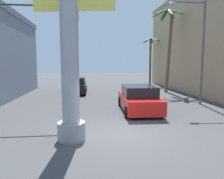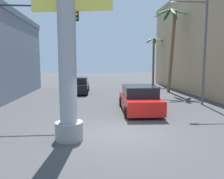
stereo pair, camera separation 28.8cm
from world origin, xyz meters
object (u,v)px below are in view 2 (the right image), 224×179
at_px(street_lamp, 199,42).
at_px(neon_sign_pole, 66,5).
at_px(palm_tree_mid_right, 172,36).
at_px(palm_tree_far_right, 154,54).
at_px(car_lead, 139,99).
at_px(traffic_light_mast, 23,37).
at_px(car_far, 79,86).

bearing_deg(street_lamp, neon_sign_pole, -141.97).
relative_size(palm_tree_mid_right, palm_tree_far_right, 1.32).
xyz_separation_m(car_lead, palm_tree_far_right, (5.33, 15.88, 3.35)).
bearing_deg(car_lead, street_lamp, 20.42).
height_order(car_lead, palm_tree_mid_right, palm_tree_mid_right).
relative_size(traffic_light_mast, palm_tree_mid_right, 0.75).
relative_size(traffic_light_mast, palm_tree_far_right, 0.99).
distance_m(neon_sign_pole, car_far, 13.96).
xyz_separation_m(street_lamp, car_lead, (-4.53, -1.69, -3.63)).
relative_size(car_far, palm_tree_mid_right, 0.52).
xyz_separation_m(traffic_light_mast, car_far, (2.55, 8.41, -3.70)).
height_order(traffic_light_mast, car_far, traffic_light_mast).
distance_m(neon_sign_pole, car_lead, 7.44).
xyz_separation_m(neon_sign_pole, palm_tree_far_right, (9.08, 20.67, -0.92)).
bearing_deg(car_lead, car_far, 116.39).
height_order(neon_sign_pole, street_lamp, neon_sign_pole).
height_order(street_lamp, car_lead, street_lamp).
distance_m(car_lead, car_far, 9.47).
bearing_deg(palm_tree_far_right, car_far, -142.21).
height_order(car_lead, car_far, same).
bearing_deg(car_far, palm_tree_mid_right, 0.72).
bearing_deg(traffic_light_mast, palm_tree_mid_right, 35.81).
distance_m(street_lamp, traffic_light_mast, 11.41).
xyz_separation_m(traffic_light_mast, palm_tree_far_right, (12.09, 15.81, -0.34)).
bearing_deg(palm_tree_mid_right, traffic_light_mast, -144.19).
relative_size(neon_sign_pole, street_lamp, 1.42).
height_order(neon_sign_pole, palm_tree_far_right, neon_sign_pole).
bearing_deg(street_lamp, traffic_light_mast, -171.89).
bearing_deg(palm_tree_far_right, palm_tree_mid_right, -92.17).
height_order(neon_sign_pole, car_far, neon_sign_pole).
distance_m(neon_sign_pole, traffic_light_mast, 5.75).
bearing_deg(neon_sign_pole, palm_tree_far_right, 66.28).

